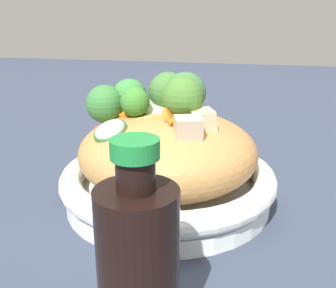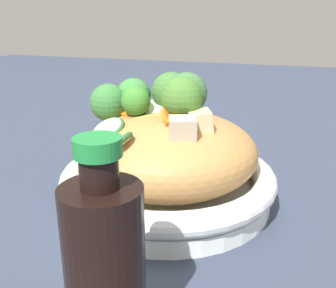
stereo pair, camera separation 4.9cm
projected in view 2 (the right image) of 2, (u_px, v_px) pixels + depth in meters
The scene contains 9 objects.
ground_plane at pixel (168, 201), 0.51m from camera, with size 3.00×3.00×0.00m, color #31394C.
serving_bowl at pixel (168, 183), 0.50m from camera, with size 0.28×0.28×0.05m.
noodle_heap at pixel (168, 151), 0.49m from camera, with size 0.23×0.23×0.10m.
broccoli_florets at pixel (155, 98), 0.49m from camera, with size 0.13×0.17×0.09m.
carrot_coins at pixel (163, 115), 0.47m from camera, with size 0.09×0.11×0.03m.
zucchini_slices at pixel (132, 125), 0.46m from camera, with size 0.14×0.09×0.05m.
chicken_chunks at pixel (191, 126), 0.43m from camera, with size 0.07×0.05×0.03m.
soy_sauce_bottle at pixel (105, 262), 0.28m from camera, with size 0.06×0.06×0.16m.
chopsticks_pair at pixel (163, 129), 0.82m from camera, with size 0.02×0.23×0.01m.
Camera 2 is at (-0.44, -0.15, 0.24)m, focal length 41.32 mm.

